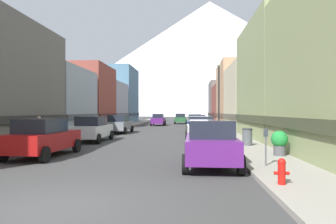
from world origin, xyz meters
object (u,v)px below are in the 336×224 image
at_px(car_driving_0, 158,120).
at_px(potted_plant_1, 37,134).
at_px(car_right_3, 195,121).
at_px(streetlamp_right, 219,88).
at_px(car_right_1, 201,129).
at_px(parking_meter_near, 266,142).
at_px(car_right_2, 197,123).
at_px(pedestrian_0, 39,131).
at_px(car_left_0, 43,137).
at_px(car_left_2, 119,124).
at_px(potted_plant_0, 280,142).
at_px(car_driving_1, 181,119).
at_px(car_left_1, 92,129).
at_px(car_right_0, 210,143).
at_px(fire_hydrant_near, 282,170).
at_px(trash_bin_right, 247,137).

xyz_separation_m(car_driving_0, potted_plant_1, (-5.40, -26.49, -0.27)).
bearing_deg(car_right_3, streetlamp_right, -84.48).
relative_size(car_right_1, parking_meter_near, 3.34).
height_order(car_right_2, car_driving_0, same).
bearing_deg(potted_plant_1, car_right_1, 10.44).
bearing_deg(car_right_3, car_driving_0, 134.09).
bearing_deg(car_right_1, car_driving_0, 102.43).
bearing_deg(car_right_3, pedestrian_0, -114.49).
bearing_deg(streetlamp_right, potted_plant_1, -158.52).
bearing_deg(parking_meter_near, car_left_0, 165.48).
xyz_separation_m(car_left_0, parking_meter_near, (9.55, -2.47, 0.11)).
height_order(car_right_3, parking_meter_near, car_right_3).
xyz_separation_m(car_left_0, car_right_3, (7.60, 26.50, 0.00)).
xyz_separation_m(car_left_2, potted_plant_0, (10.80, -15.41, -0.13)).
bearing_deg(car_driving_1, car_left_1, -99.76).
bearing_deg(car_right_0, car_driving_1, 93.11).
bearing_deg(car_left_1, potted_plant_0, -33.19).
xyz_separation_m(car_right_0, streetlamp_right, (1.55, 12.36, 3.09)).
bearing_deg(fire_hydrant_near, potted_plant_1, 138.70).
bearing_deg(parking_meter_near, car_right_2, 95.68).
distance_m(car_left_2, potted_plant_0, 18.82).
relative_size(car_driving_0, streetlamp_right, 0.75).
bearing_deg(car_right_3, car_left_2, -124.68).
bearing_deg(streetlamp_right, pedestrian_0, -152.63).
distance_m(parking_meter_near, trash_bin_right, 6.61).
height_order(car_driving_0, car_driving_1, same).
xyz_separation_m(car_left_2, parking_meter_near, (9.55, -17.99, 0.11)).
xyz_separation_m(car_right_2, car_driving_1, (-2.20, 21.40, 0.00)).
xyz_separation_m(car_right_1, parking_meter_near, (1.95, -10.05, 0.11)).
relative_size(car_right_0, car_right_3, 1.00).
height_order(car_left_2, car_right_0, same).
distance_m(car_driving_0, pedestrian_0, 28.02).
height_order(parking_meter_near, streetlamp_right, streetlamp_right).
bearing_deg(car_driving_1, car_right_3, -79.67).
relative_size(car_left_2, car_right_0, 1.00).
height_order(car_right_3, fire_hydrant_near, car_right_3).
height_order(car_right_3, car_driving_1, same).
xyz_separation_m(car_right_1, car_right_2, (-0.00, 9.58, 0.00)).
bearing_deg(car_driving_0, potted_plant_0, -74.94).
relative_size(car_right_0, car_right_2, 0.99).
xyz_separation_m(car_left_2, car_right_1, (7.60, -7.94, 0.00)).
relative_size(car_right_3, potted_plant_0, 4.03).
bearing_deg(car_right_2, fire_hydrant_near, -85.80).
bearing_deg(pedestrian_0, streetlamp_right, 27.37).
relative_size(car_left_1, car_right_2, 0.99).
bearing_deg(car_right_2, car_left_1, -127.27).
bearing_deg(car_driving_1, car_driving_0, -116.26).
xyz_separation_m(car_right_2, car_driving_0, (-5.40, 14.92, 0.00)).
bearing_deg(fire_hydrant_near, car_left_0, 149.96).
bearing_deg(parking_meter_near, car_right_3, 93.85).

